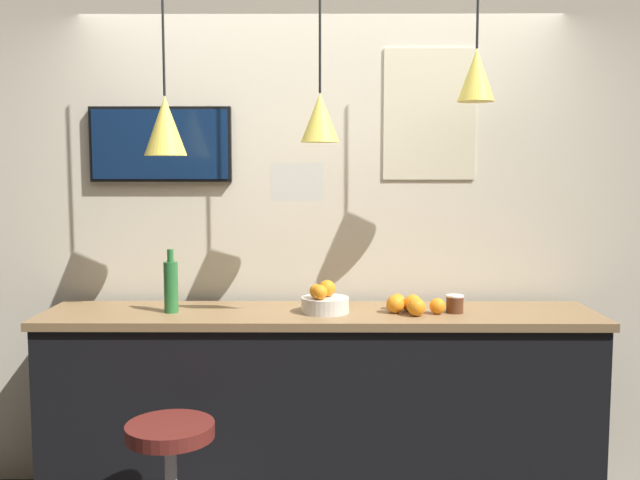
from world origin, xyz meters
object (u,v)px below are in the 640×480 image
object	(u,v)px
spread_jar	(455,304)
mounted_tv	(161,144)
fruit_bowl	(324,301)
bar_stool	(171,476)
juice_bottle	(171,286)

from	to	relation	value
spread_jar	mounted_tv	xyz separation A→B (m)	(-1.48, 0.35, 0.77)
fruit_bowl	bar_stool	bearing A→B (deg)	-137.73
bar_stool	fruit_bowl	world-z (taller)	fruit_bowl
fruit_bowl	juice_bottle	xyz separation A→B (m)	(-0.74, 0.00, 0.08)
fruit_bowl	mounted_tv	bearing A→B (deg)	157.42
spread_jar	mounted_tv	size ratio (longest dim) A/B	0.12
bar_stool	mounted_tv	bearing A→B (deg)	103.63
juice_bottle	spread_jar	xyz separation A→B (m)	(1.37, -0.00, -0.09)
juice_bottle	mounted_tv	distance (m)	0.78
bar_stool	spread_jar	distance (m)	1.51
bar_stool	juice_bottle	bearing A→B (deg)	100.78
bar_stool	juice_bottle	xyz separation A→B (m)	(-0.11, 0.58, 0.69)
bar_stool	juice_bottle	size ratio (longest dim) A/B	2.18
spread_jar	juice_bottle	bearing A→B (deg)	180.00
fruit_bowl	mounted_tv	world-z (taller)	mounted_tv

